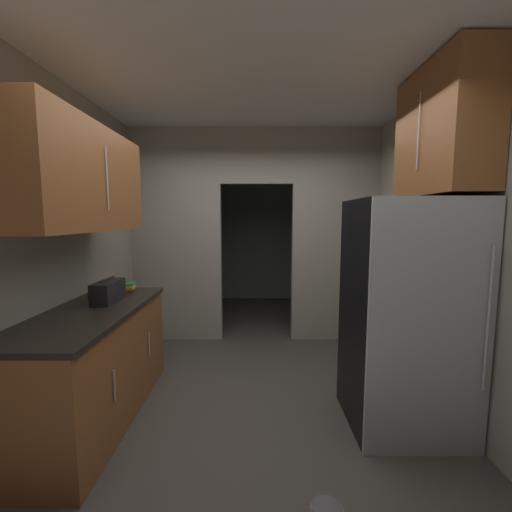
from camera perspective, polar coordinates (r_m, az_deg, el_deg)
The scene contains 12 objects.
ground at distance 3.16m, azimuth -0.48°, elevation -24.77°, with size 20.00×20.00×0.00m, color #47423D.
kitchen_overhead_slab at distance 3.43m, azimuth -0.45°, elevation 26.74°, with size 3.65×7.45×0.06m, color silver.
kitchen_partition at distance 4.43m, azimuth -0.43°, elevation 4.65°, with size 3.25×0.12×2.80m.
adjoining_room_shell at distance 6.07m, azimuth -0.22°, elevation 4.21°, with size 3.25×2.37×2.80m.
kitchen_flank_left at distance 2.88m, azimuth -36.12°, elevation 0.44°, with size 0.10×4.22×2.80m, color #9E998C.
kitchen_flank_right at distance 2.85m, azimuth 35.35°, elevation 0.44°, with size 0.10×4.22×2.80m, color #9E998C.
refrigerator at distance 2.87m, azimuth 24.27°, elevation -9.21°, with size 0.84×0.80×1.78m.
lower_cabinet_run at distance 3.12m, azimuth -26.02°, elevation -16.42°, with size 0.67×1.72×0.92m.
upper_cabinet_counterside at distance 2.90m, azimuth -27.49°, elevation 11.69°, with size 0.36×1.55×0.80m.
upper_cabinet_fridgeside at distance 3.05m, azimuth 29.36°, elevation 18.10°, with size 0.36×0.92×0.96m.
boombox at distance 3.17m, azimuth -24.05°, elevation -5.57°, with size 0.17×0.38×0.21m.
book_stack at distance 3.53m, azimuth -21.08°, elevation -5.00°, with size 0.13×0.16×0.09m.
Camera 1 is at (0.02, -2.70, 1.64)m, focal length 23.33 mm.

